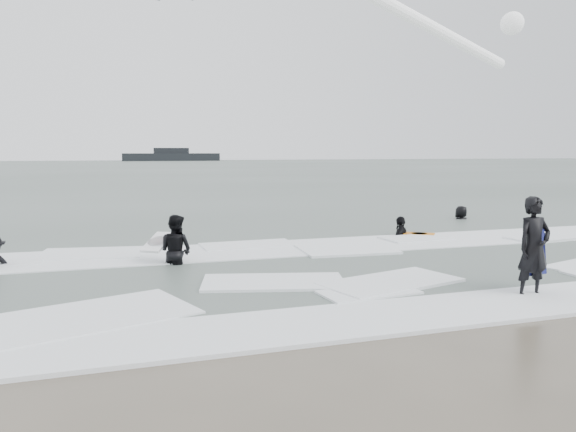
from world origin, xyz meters
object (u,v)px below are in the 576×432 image
object	(u,v)px
surfer_wading	(176,265)
airshow_jet	(380,9)
surfer_centre	(531,297)
surfer_right_near	(401,237)
surfer_right_far	(461,220)
vessel_horizon	(171,156)

from	to	relation	value
surfer_wading	airshow_jet	world-z (taller)	airshow_jet
surfer_centre	airshow_jet	bearing A→B (deg)	64.77
surfer_centre	airshow_jet	world-z (taller)	airshow_jet
surfer_centre	surfer_right_near	bearing A→B (deg)	78.05
surfer_right_far	vessel_horizon	size ratio (longest dim) A/B	0.07
surfer_centre	surfer_right_near	distance (m)	7.59
surfer_wading	airshow_jet	size ratio (longest dim) A/B	0.04
surfer_centre	surfer_right_near	xyz separation A→B (m)	(1.31, 7.48, 0.00)
vessel_horizon	surfer_right_far	bearing A→B (deg)	-91.01
surfer_wading	airshow_jet	distance (m)	53.91
airshow_jet	vessel_horizon	bearing A→B (deg)	96.97
surfer_wading	vessel_horizon	xyz separation A→B (m)	(14.40, 144.77, 1.33)
surfer_wading	vessel_horizon	distance (m)	145.49
surfer_centre	vessel_horizon	size ratio (longest dim) A/B	0.07
surfer_right_near	airshow_jet	distance (m)	48.57
surfer_wading	airshow_jet	xyz separation A→B (m)	(26.82, 43.17, 17.97)
surfer_centre	surfer_wading	distance (m)	7.97
surfer_right_near	surfer_wading	bearing A→B (deg)	-24.31
surfer_right_far	vessel_horizon	distance (m)	139.16
surfer_wading	surfer_right_far	xyz separation A→B (m)	(11.95, 5.64, 0.00)
surfer_wading	surfer_right_near	size ratio (longest dim) A/B	0.98
surfer_centre	vessel_horizon	xyz separation A→B (m)	(8.25, 149.83, 1.33)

